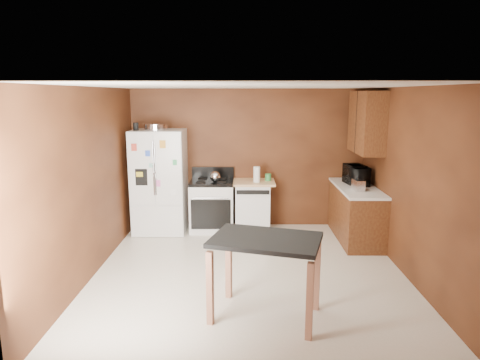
{
  "coord_description": "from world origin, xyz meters",
  "views": [
    {
      "loc": [
        -0.08,
        -5.45,
        2.41
      ],
      "look_at": [
        -0.13,
        0.85,
        1.13
      ],
      "focal_mm": 32.0,
      "sensor_mm": 36.0,
      "label": 1
    }
  ],
  "objects_px": {
    "green_canister": "(268,177)",
    "dishwasher": "(252,205)",
    "gas_range": "(212,205)",
    "pen_cup": "(136,127)",
    "island": "(266,251)",
    "kettle": "(215,177)",
    "refrigerator": "(160,181)",
    "roasting_pan": "(156,127)",
    "microwave": "(356,176)",
    "paper_towel": "(257,174)",
    "toaster": "(358,185)"
  },
  "relations": [
    {
      "from": "paper_towel",
      "to": "toaster",
      "type": "distance_m",
      "value": 1.73
    },
    {
      "from": "microwave",
      "to": "dishwasher",
      "type": "bearing_deg",
      "value": 71.09
    },
    {
      "from": "refrigerator",
      "to": "gas_range",
      "type": "height_order",
      "value": "refrigerator"
    },
    {
      "from": "refrigerator",
      "to": "island",
      "type": "relative_size",
      "value": 1.39
    },
    {
      "from": "microwave",
      "to": "refrigerator",
      "type": "xyz_separation_m",
      "value": [
        -3.38,
        0.21,
        -0.15
      ]
    },
    {
      "from": "pen_cup",
      "to": "paper_towel",
      "type": "height_order",
      "value": "pen_cup"
    },
    {
      "from": "dishwasher",
      "to": "pen_cup",
      "type": "bearing_deg",
      "value": -173.7
    },
    {
      "from": "microwave",
      "to": "gas_range",
      "type": "relative_size",
      "value": 0.48
    },
    {
      "from": "green_canister",
      "to": "island",
      "type": "relative_size",
      "value": 0.09
    },
    {
      "from": "pen_cup",
      "to": "toaster",
      "type": "xyz_separation_m",
      "value": [
        3.63,
        -0.55,
        -0.88
      ]
    },
    {
      "from": "roasting_pan",
      "to": "kettle",
      "type": "distance_m",
      "value": 1.32
    },
    {
      "from": "green_canister",
      "to": "refrigerator",
      "type": "relative_size",
      "value": 0.07
    },
    {
      "from": "pen_cup",
      "to": "toaster",
      "type": "height_order",
      "value": "pen_cup"
    },
    {
      "from": "refrigerator",
      "to": "dishwasher",
      "type": "distance_m",
      "value": 1.69
    },
    {
      "from": "kettle",
      "to": "dishwasher",
      "type": "distance_m",
      "value": 0.86
    },
    {
      "from": "pen_cup",
      "to": "microwave",
      "type": "xyz_separation_m",
      "value": [
        3.72,
        -0.08,
        -0.82
      ]
    },
    {
      "from": "refrigerator",
      "to": "dishwasher",
      "type": "bearing_deg",
      "value": 2.99
    },
    {
      "from": "microwave",
      "to": "pen_cup",
      "type": "bearing_deg",
      "value": 79.54
    },
    {
      "from": "green_canister",
      "to": "gas_range",
      "type": "height_order",
      "value": "gas_range"
    },
    {
      "from": "paper_towel",
      "to": "green_canister",
      "type": "height_order",
      "value": "paper_towel"
    },
    {
      "from": "roasting_pan",
      "to": "green_canister",
      "type": "bearing_deg",
      "value": 4.29
    },
    {
      "from": "refrigerator",
      "to": "island",
      "type": "distance_m",
      "value": 3.45
    },
    {
      "from": "dishwasher",
      "to": "kettle",
      "type": "bearing_deg",
      "value": -169.83
    },
    {
      "from": "island",
      "to": "toaster",
      "type": "bearing_deg",
      "value": 55.62
    },
    {
      "from": "pen_cup",
      "to": "gas_range",
      "type": "bearing_deg",
      "value": 8.79
    },
    {
      "from": "microwave",
      "to": "island",
      "type": "bearing_deg",
      "value": 139.83
    },
    {
      "from": "pen_cup",
      "to": "dishwasher",
      "type": "xyz_separation_m",
      "value": [
        1.97,
        0.22,
        -1.41
      ]
    },
    {
      "from": "kettle",
      "to": "island",
      "type": "relative_size",
      "value": 0.15
    },
    {
      "from": "kettle",
      "to": "microwave",
      "type": "distance_m",
      "value": 2.41
    },
    {
      "from": "toaster",
      "to": "gas_range",
      "type": "bearing_deg",
      "value": 156.69
    },
    {
      "from": "toaster",
      "to": "island",
      "type": "height_order",
      "value": "toaster"
    },
    {
      "from": "gas_range",
      "to": "dishwasher",
      "type": "distance_m",
      "value": 0.72
    },
    {
      "from": "pen_cup",
      "to": "island",
      "type": "xyz_separation_m",
      "value": [
        2.05,
        -2.86,
        -1.11
      ]
    },
    {
      "from": "green_canister",
      "to": "dishwasher",
      "type": "relative_size",
      "value": 0.13
    },
    {
      "from": "green_canister",
      "to": "gas_range",
      "type": "xyz_separation_m",
      "value": [
        -1.0,
        -0.09,
        -0.49
      ]
    },
    {
      "from": "roasting_pan",
      "to": "paper_towel",
      "type": "relative_size",
      "value": 1.56
    },
    {
      "from": "island",
      "to": "paper_towel",
      "type": "bearing_deg",
      "value": 90.17
    },
    {
      "from": "pen_cup",
      "to": "paper_towel",
      "type": "relative_size",
      "value": 0.49
    },
    {
      "from": "green_canister",
      "to": "dishwasher",
      "type": "xyz_separation_m",
      "value": [
        -0.28,
        -0.06,
        -0.5
      ]
    },
    {
      "from": "dishwasher",
      "to": "green_canister",
      "type": "bearing_deg",
      "value": 12.39
    },
    {
      "from": "pen_cup",
      "to": "paper_towel",
      "type": "distance_m",
      "value": 2.21
    },
    {
      "from": "green_canister",
      "to": "microwave",
      "type": "distance_m",
      "value": 1.52
    },
    {
      "from": "roasting_pan",
      "to": "island",
      "type": "relative_size",
      "value": 0.32
    },
    {
      "from": "microwave",
      "to": "toaster",
      "type": "bearing_deg",
      "value": 160.57
    },
    {
      "from": "kettle",
      "to": "refrigerator",
      "type": "xyz_separation_m",
      "value": [
        -0.98,
        0.03,
        -0.09
      ]
    },
    {
      "from": "kettle",
      "to": "gas_range",
      "type": "xyz_separation_m",
      "value": [
        -0.07,
        0.09,
        -0.53
      ]
    },
    {
      "from": "paper_towel",
      "to": "kettle",
      "type": "bearing_deg",
      "value": -177.02
    },
    {
      "from": "roasting_pan",
      "to": "pen_cup",
      "type": "bearing_deg",
      "value": -156.76
    },
    {
      "from": "gas_range",
      "to": "green_canister",
      "type": "bearing_deg",
      "value": 4.89
    },
    {
      "from": "kettle",
      "to": "green_canister",
      "type": "xyz_separation_m",
      "value": [
        0.93,
        0.18,
        -0.04
      ]
    }
  ]
}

